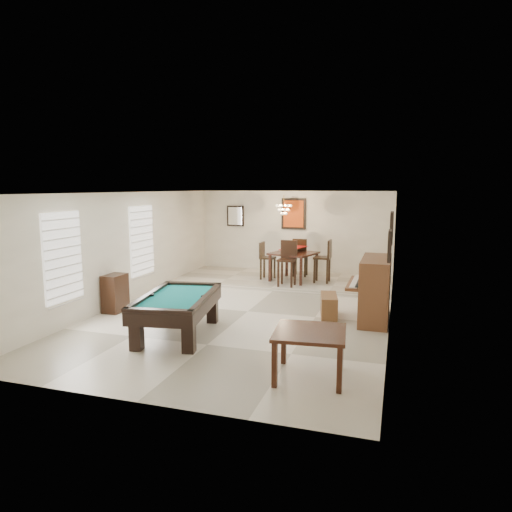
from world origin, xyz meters
The scene contains 25 objects.
ground_plane centered at (0.00, 0.00, -0.01)m, with size 6.00×9.00×0.02m, color beige.
wall_back centered at (0.00, 4.50, 1.30)m, with size 6.00×0.04×2.60m, color silver.
wall_front centered at (0.00, -4.50, 1.30)m, with size 6.00×0.04×2.60m, color silver.
wall_left centered at (-3.00, 0.00, 1.30)m, with size 0.04×9.00×2.60m, color silver.
wall_right centered at (3.00, 0.00, 1.30)m, with size 0.04×9.00×2.60m, color silver.
ceiling centered at (0.00, 0.00, 2.60)m, with size 6.00×9.00×0.04m, color white.
dining_step centered at (0.00, 3.25, 0.06)m, with size 6.00×2.50×0.12m, color beige.
window_left_front centered at (-2.97, -2.20, 1.40)m, with size 0.06×1.00×1.70m, color white.
window_left_rear centered at (-2.97, 0.60, 1.40)m, with size 0.06×1.00×1.70m, color white.
pool_table centered at (-0.73, -1.91, 0.36)m, with size 1.18×2.17×0.72m, color black, non-canonical shape.
square_table centered at (1.95, -3.07, 0.35)m, with size 1.00×1.00×0.69m, color black, non-canonical shape.
upright_piano centered at (2.54, 0.14, 0.65)m, with size 0.87×1.55×1.30m, color brown, non-canonical shape.
piano_bench centered at (1.76, 0.11, 0.24)m, with size 0.33×0.85×0.47m, color brown.
apothecary_chest centered at (-2.78, -0.87, 0.41)m, with size 0.37×0.55×0.83m, color black.
dining_table centered at (0.34, 3.02, 0.58)m, with size 1.11×1.11×0.92m, color black, non-canonical shape.
flower_vase centered at (0.34, 3.02, 1.15)m, with size 0.13×0.13×0.23m, color red, non-canonical shape.
dining_chair_south centered at (0.33, 2.27, 0.72)m, with size 0.44×0.44×1.20m, color black, non-canonical shape.
dining_chair_north centered at (0.38, 3.76, 0.68)m, with size 0.41×0.41×1.12m, color black, non-canonical shape.
dining_chair_west centered at (-0.41, 3.02, 0.65)m, with size 0.39×0.39×1.05m, color black, non-canonical shape.
dining_chair_east centered at (1.14, 3.03, 0.71)m, with size 0.44×0.44×1.18m, color black, non-canonical shape.
chandelier centered at (0.00, 3.20, 2.20)m, with size 0.44×0.44×0.60m, color #FFE5B2, non-canonical shape.
back_painting centered at (0.00, 4.46, 1.90)m, with size 0.75×0.06×0.95m, color #D84C14.
back_mirror centered at (-1.90, 4.46, 1.80)m, with size 0.55×0.06×0.65m, color white.
right_picture_upper centered at (2.96, 0.30, 1.90)m, with size 0.06×0.55×0.65m, color slate.
right_picture_lower centered at (2.96, -1.00, 1.70)m, with size 0.06×0.45×0.55m, color gray.
Camera 1 is at (3.09, -9.26, 2.72)m, focal length 32.00 mm.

